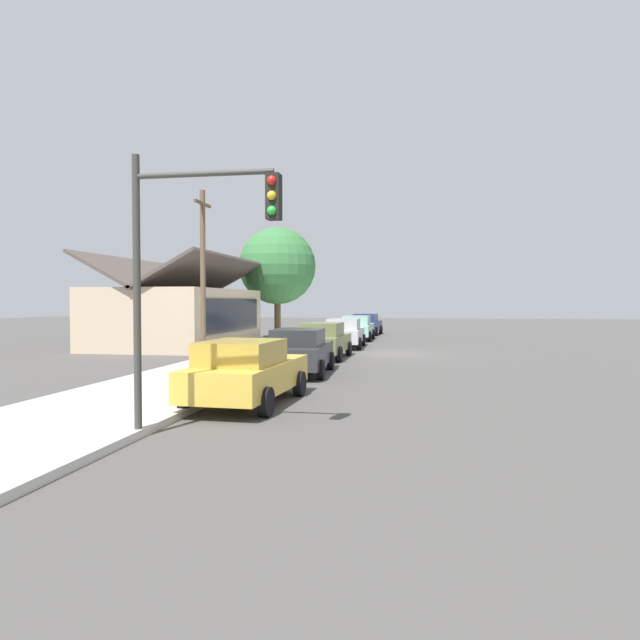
% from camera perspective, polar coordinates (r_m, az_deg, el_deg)
% --- Properties ---
extents(ground_plane, '(120.00, 120.00, 0.00)m').
position_cam_1_polar(ground_plane, '(28.13, 6.88, -3.31)').
color(ground_plane, '#4C4947').
extents(sidewalk_curb, '(60.00, 4.20, 0.16)m').
position_cam_1_polar(sidewalk_curb, '(28.99, -4.25, -2.99)').
color(sidewalk_curb, beige).
rests_on(sidewalk_curb, ground).
extents(car_mustard, '(4.72, 2.22, 1.59)m').
position_cam_1_polar(car_mustard, '(14.31, -7.22, -5.02)').
color(car_mustard, gold).
rests_on(car_mustard, ground).
extents(car_charcoal, '(4.68, 2.17, 1.59)m').
position_cam_1_polar(car_charcoal, '(20.06, -1.98, -3.04)').
color(car_charcoal, '#2D3035').
rests_on(car_charcoal, ground).
extents(car_olive, '(4.71, 2.00, 1.59)m').
position_cam_1_polar(car_olive, '(25.58, 0.43, -1.98)').
color(car_olive, olive).
rests_on(car_olive, ground).
extents(car_silver, '(4.83, 2.17, 1.59)m').
position_cam_1_polar(car_silver, '(31.50, 2.40, -1.26)').
color(car_silver, silver).
rests_on(car_silver, ground).
extents(car_seafoam, '(4.54, 2.04, 1.59)m').
position_cam_1_polar(car_seafoam, '(37.66, 3.68, -0.76)').
color(car_seafoam, '#9ED1BC').
rests_on(car_seafoam, ground).
extents(car_navy, '(4.60, 2.21, 1.59)m').
position_cam_1_polar(car_navy, '(43.86, 4.56, -0.39)').
color(car_navy, navy).
rests_on(car_navy, ground).
extents(storefront_building, '(11.59, 6.62, 5.02)m').
position_cam_1_polar(storefront_building, '(33.70, -13.60, 0.48)').
color(storefront_building, '#CCB293').
rests_on(storefront_building, ground).
extents(shade_tree, '(5.23, 5.23, 7.55)m').
position_cam_1_polar(shade_tree, '(39.82, -4.19, 5.29)').
color(shade_tree, brown).
rests_on(shade_tree, ground).
extents(traffic_light_main, '(0.37, 2.79, 5.20)m').
position_cam_1_polar(traffic_light_main, '(10.80, -12.54, 6.95)').
color(traffic_light_main, '#383833').
rests_on(traffic_light_main, ground).
extents(utility_pole_wooden, '(1.80, 0.24, 7.50)m').
position_cam_1_polar(utility_pole_wooden, '(26.72, -11.40, 4.82)').
color(utility_pole_wooden, brown).
rests_on(utility_pole_wooden, ground).
extents(fire_hydrant_red, '(0.22, 0.22, 0.71)m').
position_cam_1_polar(fire_hydrant_red, '(40.13, 1.85, -1.05)').
color(fire_hydrant_red, red).
rests_on(fire_hydrant_red, sidewalk_curb).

